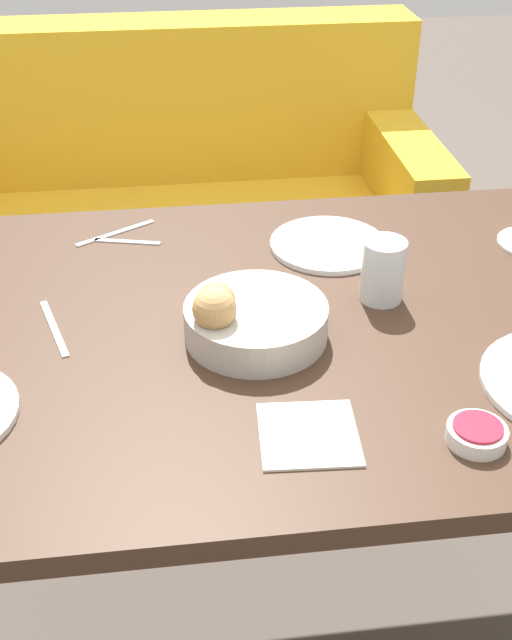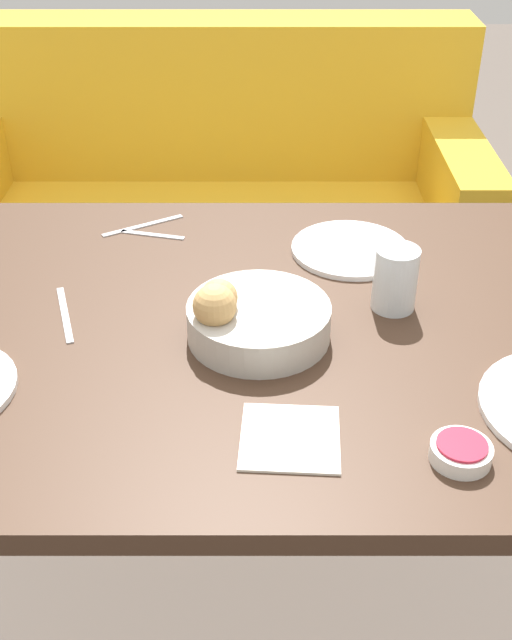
{
  "view_description": "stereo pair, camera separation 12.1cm",
  "coord_description": "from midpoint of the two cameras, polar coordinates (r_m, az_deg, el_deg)",
  "views": [
    {
      "loc": [
        -0.15,
        -1.04,
        1.45
      ],
      "look_at": [
        -0.03,
        -0.04,
        0.78
      ],
      "focal_mm": 45.0,
      "sensor_mm": 36.0,
      "label": 1
    },
    {
      "loc": [
        -0.03,
        -1.05,
        1.45
      ],
      "look_at": [
        -0.03,
        -0.04,
        0.78
      ],
      "focal_mm": 45.0,
      "sensor_mm": 36.0,
      "label": 2
    }
  ],
  "objects": [
    {
      "name": "dining_table",
      "position": [
        1.32,
        3.85,
        -3.51
      ],
      "size": [
        1.56,
        0.86,
        0.75
      ],
      "color": "#3D281C",
      "rests_on": "ground_plane"
    },
    {
      "name": "bread_basket",
      "position": [
        1.21,
        2.44,
        0.0
      ],
      "size": [
        0.22,
        0.22,
        0.11
      ],
      "color": "#B2ADA3",
      "rests_on": "dining_table"
    },
    {
      "name": "water_tumbler",
      "position": [
        1.3,
        12.32,
        2.82
      ],
      "size": [
        0.07,
        0.07,
        0.11
      ],
      "color": "silver",
      "rests_on": "dining_table"
    },
    {
      "name": "ground_plane",
      "position": [
        1.79,
        3.01,
        -20.42
      ],
      "size": [
        10.0,
        10.0,
        0.0
      ],
      "primitive_type": "plane",
      "color": "#564C44"
    },
    {
      "name": "plate_far_center",
      "position": [
        1.47,
        8.87,
        4.94
      ],
      "size": [
        0.21,
        0.21,
        0.01
      ],
      "color": "white",
      "rests_on": "dining_table"
    },
    {
      "name": "napkin",
      "position": [
        1.05,
        5.6,
        -8.46
      ],
      "size": [
        0.14,
        0.14,
        0.0
      ],
      "color": "silver",
      "rests_on": "dining_table"
    },
    {
      "name": "knife_silver",
      "position": [
        1.55,
        -6.04,
        6.61
      ],
      "size": [
        0.15,
        0.09,
        0.0
      ],
      "color": "#B7B7BC",
      "rests_on": "dining_table"
    },
    {
      "name": "fork_silver",
      "position": [
        1.3,
        -11.07,
        0.28
      ],
      "size": [
        0.06,
        0.16,
        0.0
      ],
      "color": "#B7B7BC",
      "rests_on": "dining_table"
    },
    {
      "name": "jam_bowl_berry",
      "position": [
        1.06,
        17.44,
        -9.03
      ],
      "size": [
        0.08,
        0.08,
        0.03
      ],
      "color": "white",
      "rests_on": "dining_table"
    },
    {
      "name": "couch",
      "position": [
        2.4,
        -1.75,
        5.95
      ],
      "size": [
        1.49,
        0.7,
        0.91
      ],
      "color": "gold",
      "rests_on": "ground_plane"
    },
    {
      "name": "spoon_coffee",
      "position": [
        1.52,
        -5.31,
        5.97
      ],
      "size": [
        0.12,
        0.04,
        0.0
      ],
      "color": "#B7B7BC",
      "rests_on": "dining_table"
    }
  ]
}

